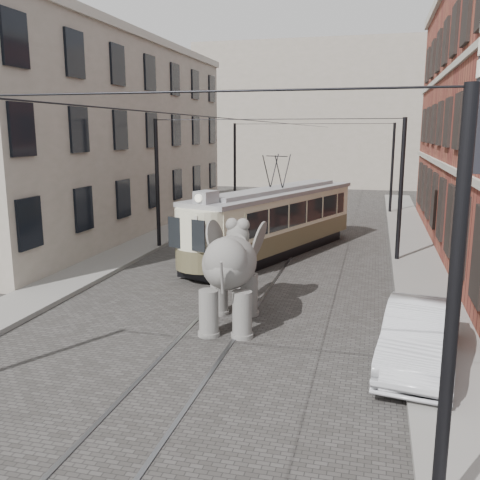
# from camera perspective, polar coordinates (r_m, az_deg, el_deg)

# --- Properties ---
(ground) EXTENTS (120.00, 120.00, 0.00)m
(ground) POSITION_cam_1_polar(r_m,az_deg,el_deg) (18.23, 0.40, -5.81)
(ground) COLOR #3D3A38
(tram_rails) EXTENTS (1.54, 80.00, 0.02)m
(tram_rails) POSITION_cam_1_polar(r_m,az_deg,el_deg) (18.23, 0.40, -5.77)
(tram_rails) COLOR slate
(tram_rails) RESTS_ON ground
(sidewalk_right) EXTENTS (2.00, 60.00, 0.15)m
(sidewalk_right) POSITION_cam_1_polar(r_m,az_deg,el_deg) (17.82, 19.62, -6.66)
(sidewalk_right) COLOR slate
(sidewalk_right) RESTS_ON ground
(sidewalk_left) EXTENTS (2.00, 60.00, 0.15)m
(sidewalk_left) POSITION_cam_1_polar(r_m,az_deg,el_deg) (20.69, -17.40, -4.02)
(sidewalk_left) COLOR slate
(sidewalk_left) RESTS_ON ground
(stucco_building) EXTENTS (7.00, 24.00, 10.00)m
(stucco_building) POSITION_cam_1_polar(r_m,az_deg,el_deg) (30.88, -15.40, 10.33)
(stucco_building) COLOR gray
(stucco_building) RESTS_ON ground
(distant_block) EXTENTS (28.00, 10.00, 14.00)m
(distant_block) POSITION_cam_1_polar(r_m,az_deg,el_deg) (57.07, 10.34, 12.93)
(distant_block) COLOR gray
(distant_block) RESTS_ON ground
(catenary) EXTENTS (11.00, 30.20, 6.00)m
(catenary) POSITION_cam_1_polar(r_m,az_deg,el_deg) (22.46, 2.99, 5.30)
(catenary) COLOR black
(catenary) RESTS_ON ground
(tram) EXTENTS (6.08, 11.26, 4.43)m
(tram) POSITION_cam_1_polar(r_m,az_deg,el_deg) (23.60, 3.89, 3.67)
(tram) COLOR beige
(tram) RESTS_ON ground
(elephant) EXTENTS (3.13, 4.92, 2.84)m
(elephant) POSITION_cam_1_polar(r_m,az_deg,el_deg) (15.04, -1.09, -3.95)
(elephant) COLOR #5E5B57
(elephant) RESTS_ON ground
(parked_car) EXTENTS (2.22, 4.72, 1.50)m
(parked_car) POSITION_cam_1_polar(r_m,az_deg,el_deg) (13.28, 18.72, -9.76)
(parked_car) COLOR #B7B7BC
(parked_car) RESTS_ON ground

